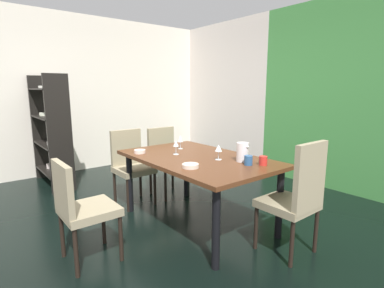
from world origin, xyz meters
name	(u,v)px	position (x,y,z in m)	size (l,w,h in m)	color
ground_plane	(155,219)	(0.00, 0.00, -0.01)	(5.47, 5.37, 0.02)	black
back_panel_interior	(223,94)	(-1.62, 2.63, 1.37)	(2.23, 0.10, 2.74)	silver
garden_window_panel	(367,97)	(1.12, 2.63, 1.37)	(3.24, 0.10, 2.74)	#438F44
left_interior_panel	(73,95)	(-2.68, 0.00, 1.37)	(0.10, 5.37, 2.74)	silver
dining_table	(197,164)	(0.40, 0.31, 0.68)	(1.72, 1.06, 0.76)	#552E18
chair_head_near	(80,205)	(0.37, -0.95, 0.52)	(0.44, 0.44, 0.90)	gray
chair_right_far	(297,195)	(1.44, 0.58, 0.57)	(0.44, 0.44, 1.05)	gray
chair_left_far	(166,157)	(-0.63, 0.58, 0.53)	(0.44, 0.44, 0.94)	gray
chair_left_near	(131,163)	(-0.63, 0.03, 0.53)	(0.44, 0.44, 0.95)	gray
display_shelf	(51,131)	(-2.07, -0.57, 0.84)	(1.04, 0.33, 1.68)	black
wine_glass_center	(180,139)	(-0.07, 0.42, 0.88)	(0.06, 0.06, 0.17)	silver
wine_glass_south	(176,144)	(0.15, 0.20, 0.87)	(0.06, 0.06, 0.16)	silver
wine_glass_east	(219,149)	(0.63, 0.40, 0.87)	(0.07, 0.07, 0.16)	silver
serving_bowl_rear	(190,166)	(0.70, -0.03, 0.78)	(0.16, 0.16, 0.04)	beige
serving_bowl_front	(140,151)	(-0.15, -0.09, 0.78)	(0.13, 0.13, 0.04)	beige
cup_west	(248,160)	(0.97, 0.47, 0.80)	(0.08, 0.08, 0.09)	#2A568A
cup_north	(263,161)	(1.06, 0.58, 0.80)	(0.08, 0.08, 0.09)	red
pitcher_near_window	(243,152)	(0.84, 0.53, 0.86)	(0.14, 0.12, 0.19)	white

